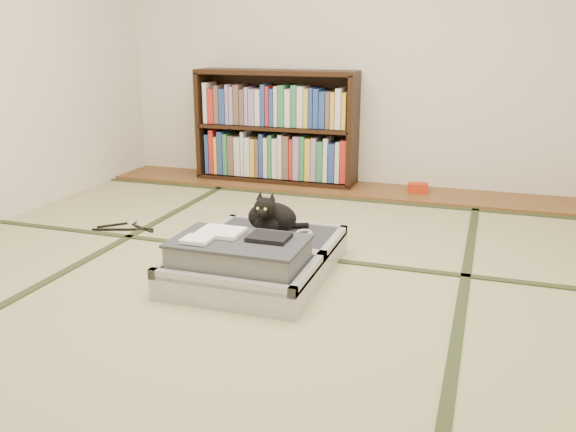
% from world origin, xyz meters
% --- Properties ---
extents(floor, '(4.50, 4.50, 0.00)m').
position_xyz_m(floor, '(0.00, 0.00, 0.00)').
color(floor, tan).
rests_on(floor, ground).
extents(wood_strip, '(4.00, 0.50, 0.02)m').
position_xyz_m(wood_strip, '(0.00, 2.00, 0.01)').
color(wood_strip, brown).
rests_on(wood_strip, ground).
extents(red_item, '(0.16, 0.12, 0.07)m').
position_xyz_m(red_item, '(0.55, 2.03, 0.06)').
color(red_item, red).
rests_on(red_item, wood_strip).
extents(tatami_borders, '(4.00, 4.50, 0.01)m').
position_xyz_m(tatami_borders, '(0.00, 0.49, 0.00)').
color(tatami_borders, '#2D381E').
rests_on(tatami_borders, ground).
extents(bookcase, '(1.34, 0.31, 0.92)m').
position_xyz_m(bookcase, '(-0.63, 2.07, 0.45)').
color(bookcase, black).
rests_on(bookcase, wood_strip).
extents(suitcase, '(0.72, 0.96, 0.28)m').
position_xyz_m(suitcase, '(-0.03, 0.06, 0.10)').
color(suitcase, silver).
rests_on(suitcase, floor).
extents(cat, '(0.32, 0.32, 0.26)m').
position_xyz_m(cat, '(-0.05, 0.35, 0.23)').
color(cat, black).
rests_on(cat, suitcase).
extents(cable_coil, '(0.10, 0.10, 0.02)m').
position_xyz_m(cable_coil, '(0.13, 0.39, 0.15)').
color(cable_coil, white).
rests_on(cable_coil, suitcase).
extents(hanger, '(0.40, 0.24, 0.01)m').
position_xyz_m(hanger, '(-1.11, 0.53, 0.01)').
color(hanger, black).
rests_on(hanger, floor).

